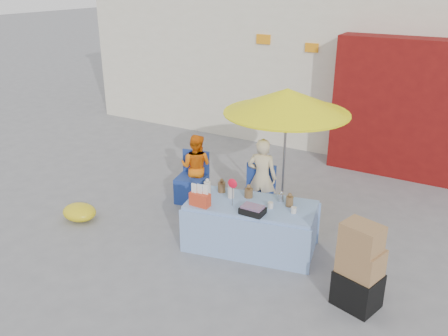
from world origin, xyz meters
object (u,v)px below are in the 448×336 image
Objects in this scene: chair_right at (257,203)px; vendor_orange at (196,167)px; market_table at (250,225)px; chair_left at (192,187)px; vendor_beige at (262,178)px; box_stack at (359,269)px; umbrella at (287,102)px.

vendor_orange is (-1.25, 0.13, 0.32)m from chair_right.
chair_left is (-1.57, 0.86, -0.10)m from market_table.
vendor_orange is at bearing 135.76° from market_table.
vendor_beige is 1.21× the size of box_stack.
umbrella is (1.55, 0.28, 1.64)m from chair_left.
umbrella reaches higher than chair_right.
box_stack is at bearing -28.95° from market_table.
market_table is 0.93× the size of umbrella.
chair_left is 0.73× the size of vendor_orange.
vendor_orange is 2.04m from umbrella.
chair_left is 1.00× the size of chair_right.
vendor_beige is 1.28m from umbrella.
chair_right is at bearing 162.63° from vendor_orange.
umbrella is 1.93× the size of box_stack.
chair_right is at bearing -11.21° from chair_left.
umbrella is at bearing -164.65° from vendor_beige.
market_table is at bearing 162.93° from box_stack.
market_table is at bearing -39.88° from chair_left.
chair_left is 0.65× the size of vendor_beige.
umbrella is (-0.01, 1.14, 1.53)m from market_table.
box_stack reaches higher than chair_left.
chair_left is at bearing 139.46° from market_table.
market_table is 1.79m from chair_left.
chair_left is 1.32m from vendor_beige.
chair_right is 0.42m from vendor_beige.
market_table reaches higher than chair_left.
vendor_beige is 2.49m from box_stack.
umbrella reaches higher than market_table.
box_stack is at bearing -34.14° from chair_left.
vendor_beige is (1.25, 0.00, 0.07)m from vendor_orange.
chair_right is (-0.32, 0.86, -0.10)m from market_table.
chair_left is at bearing 168.79° from chair_right.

